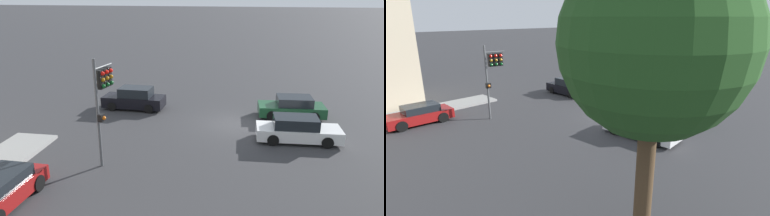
{
  "view_description": "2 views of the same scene",
  "coord_description": "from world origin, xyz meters",
  "views": [
    {
      "loc": [
        -0.74,
        22.6,
        8.37
      ],
      "look_at": [
        2.21,
        3.82,
        2.21
      ],
      "focal_mm": 35.0,
      "sensor_mm": 36.0,
      "label": 1
    },
    {
      "loc": [
        -12.79,
        17.43,
        7.16
      ],
      "look_at": [
        1.08,
        2.94,
        1.05
      ],
      "focal_mm": 28.0,
      "sensor_mm": 36.0,
      "label": 2
    }
  ],
  "objects": [
    {
      "name": "crossing_car_1",
      "position": [
        -3.66,
        -1.99,
        0.68
      ],
      "size": [
        4.44,
        2.2,
        1.43
      ],
      "rotation": [
        0.0,
        0.0,
        0.05
      ],
      "color": "#194728",
      "rests_on": "ground_plane"
    },
    {
      "name": "street_tree",
      "position": [
        -8.75,
        10.33,
        6.46
      ],
      "size": [
        5.14,
        5.14,
        9.07
      ],
      "color": "#4C3823",
      "rests_on": "ground_plane"
    },
    {
      "name": "traffic_signal",
      "position": [
        6.08,
        6.39,
        3.8
      ],
      "size": [
        0.59,
        1.64,
        5.32
      ],
      "rotation": [
        0.0,
        0.0,
        2.96
      ],
      "color": "#515456",
      "rests_on": "ground_plane"
    },
    {
      "name": "parked_car_0",
      "position": [
        8.87,
        10.8,
        0.65
      ],
      "size": [
        1.98,
        4.33,
        1.34
      ],
      "rotation": [
        0.0,
        0.0,
        1.54
      ],
      "color": "maroon",
      "rests_on": "ground_plane"
    },
    {
      "name": "crossing_car_2",
      "position": [
        7.33,
        -2.13,
        0.73
      ],
      "size": [
        4.4,
        1.93,
        1.58
      ],
      "rotation": [
        0.0,
        0.0,
        -0.04
      ],
      "color": "black",
      "rests_on": "ground_plane"
    },
    {
      "name": "ground_plane",
      "position": [
        0.0,
        0.0,
        0.0
      ],
      "size": [
        300.0,
        300.0,
        0.0
      ],
      "primitive_type": "plane",
      "color": "#333335"
    },
    {
      "name": "crossing_car_0",
      "position": [
        -3.57,
        2.18,
        0.68
      ],
      "size": [
        4.74,
        2.0,
        1.45
      ],
      "rotation": [
        0.0,
        0.0,
        3.17
      ],
      "color": "silver",
      "rests_on": "ground_plane"
    }
  ]
}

